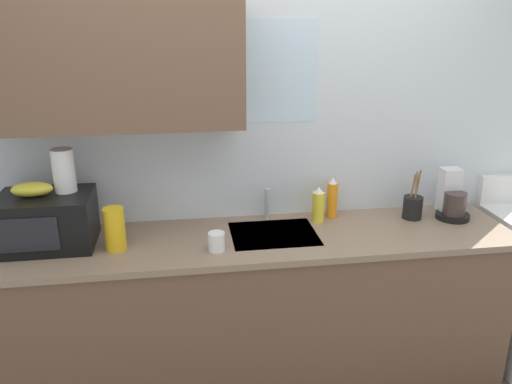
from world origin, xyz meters
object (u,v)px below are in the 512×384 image
Objects in this scene: utensil_crock at (413,207)px; dish_soap_bottle_yellow at (318,205)px; banana_bunch at (32,189)px; mug_white at (217,242)px; coffee_maker at (452,200)px; cereal_canister at (115,229)px; microwave at (47,221)px; dish_soap_bottle_orange at (332,198)px; paper_towel_roll at (64,170)px.

dish_soap_bottle_yellow is at bearing 176.33° from utensil_crock.
mug_white is at bearing -12.05° from banana_bunch.
coffee_maker reaches higher than cereal_canister.
utensil_crock is at bearing 2.05° from microwave.
dish_soap_bottle_orange is 1.22m from cereal_canister.
dish_soap_bottle_yellow is (1.44, 0.11, -0.04)m from microwave.
banana_bunch is 1.61m from dish_soap_bottle_orange.
cereal_canister is at bearing -167.78° from dish_soap_bottle_orange.
dish_soap_bottle_yellow is 0.72× the size of utensil_crock.
dish_soap_bottle_orange is (0.10, 0.05, 0.02)m from dish_soap_bottle_yellow.
mug_white is 1.18m from utensil_crock.
paper_towel_roll is at bearing 27.17° from microwave.
banana_bunch is at bearing 167.95° from mug_white.
utensil_crock reaches higher than dish_soap_bottle_yellow.
dish_soap_bottle_orange is (1.44, 0.11, -0.27)m from paper_towel_roll.
coffee_maker is 1.16× the size of dish_soap_bottle_orange.
banana_bunch reaches higher than cereal_canister.
microwave is 0.18m from banana_bunch.
microwave is at bearing -174.03° from dish_soap_bottle_orange.
banana_bunch is at bearing 178.20° from microwave.
dish_soap_bottle_orange is at bearing 5.97° from microwave.
dish_soap_bottle_yellow is at bearing 4.04° from banana_bunch.
coffee_maker is 0.23m from utensil_crock.
utensil_crock is (0.45, -0.09, -0.04)m from dish_soap_bottle_orange.
microwave is at bearing -175.76° from dish_soap_bottle_yellow.
paper_towel_roll is at bearing -177.64° from dish_soap_bottle_yellow.
paper_towel_roll reaches higher than dish_soap_bottle_orange.
cereal_canister is (0.39, -0.10, -0.20)m from banana_bunch.
coffee_maker is at bearing -8.37° from dish_soap_bottle_orange.
dish_soap_bottle_orange is (-0.68, 0.10, 0.01)m from coffee_maker.
microwave is 2.10× the size of cereal_canister.
dish_soap_bottle_orange is at bearing 12.22° from cereal_canister.
coffee_maker is at bearing -3.43° from dish_soap_bottle_yellow.
dish_soap_bottle_yellow is at bearing 2.36° from paper_towel_roll.
microwave is 0.36m from cereal_canister.
coffee_maker is 2.95× the size of mug_white.
cereal_canister is 0.51m from mug_white.
dish_soap_bottle_yellow is at bearing 10.56° from cereal_canister.
coffee_maker is 0.69m from dish_soap_bottle_orange.
paper_towel_roll is at bearing 18.43° from banana_bunch.
utensil_crock reaches higher than mug_white.
coffee_maker reaches higher than microwave.
paper_towel_roll is (0.15, 0.05, 0.08)m from banana_bunch.
microwave reaches higher than dish_soap_bottle_yellow.
dish_soap_bottle_yellow is 0.86× the size of dish_soap_bottle_orange.
utensil_crock is at bearing 0.60° from paper_towel_roll.
cereal_canister is (0.24, -0.15, -0.27)m from paper_towel_roll.
dish_soap_bottle_yellow is 0.67m from mug_white.
mug_white is (-1.38, -0.25, -0.06)m from coffee_maker.
banana_bunch is at bearing -178.53° from coffee_maker.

